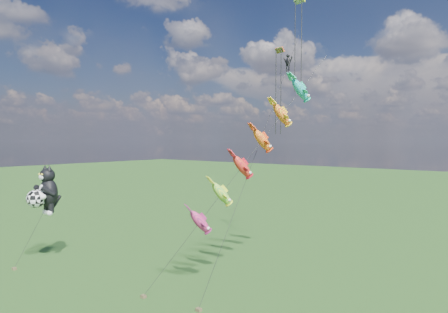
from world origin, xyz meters
The scene contains 4 objects.
ground centered at (0.00, 0.00, 0.00)m, with size 300.00×300.00×0.00m, color #11360D.
cat_kite_rig centered at (0.39, 0.12, 7.07)m, with size 2.33×4.04×9.59m.
fish_windsock_rig centered at (18.40, 8.53, 10.81)m, with size 8.81×13.44×19.26m.
parafoil_rig centered at (16.98, 16.81, 19.89)m, with size 2.44×17.44×26.76m.
Camera 1 is at (35.71, -16.78, 11.84)m, focal length 30.00 mm.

